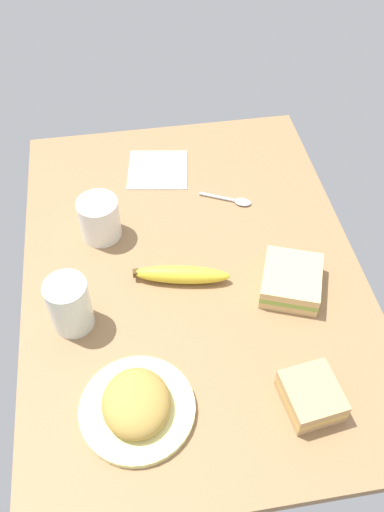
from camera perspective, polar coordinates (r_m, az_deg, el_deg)
tabletop at (r=104.65cm, az=0.00°, el=-1.43°), size 90.00×64.00×2.00cm
plate_of_food at (r=86.80cm, az=-5.85°, el=-15.36°), size 18.20×18.20×5.61cm
coffee_mug_black at (r=107.91cm, az=-9.74°, el=3.97°), size 10.28×8.05×8.67cm
sandwich_main at (r=88.64cm, az=12.44°, el=-14.19°), size 10.13×9.35×4.40cm
sandwich_side at (r=100.54cm, az=10.42°, el=-2.56°), size 14.52×13.85×4.40cm
glass_of_milk at (r=94.71cm, az=-12.72°, el=-5.22°), size 7.32×7.32×10.42cm
banana at (r=100.39cm, az=-1.14°, el=-1.97°), size 7.03×18.24×3.42cm
spoon at (r=116.27cm, az=4.39°, el=5.88°), size 6.38×10.88×0.80cm
paper_napkin at (r=123.96cm, az=-3.62°, el=9.06°), size 15.05×15.05×0.30cm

